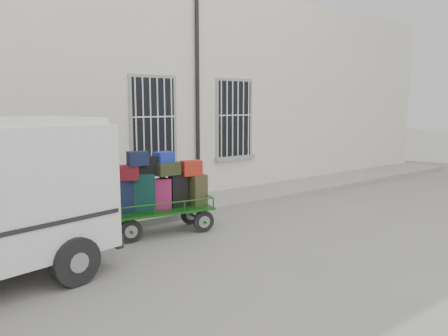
% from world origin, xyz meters
% --- Properties ---
extents(ground, '(80.00, 80.00, 0.00)m').
position_xyz_m(ground, '(0.00, 0.00, 0.00)').
color(ground, slate).
rests_on(ground, ground).
extents(building, '(24.00, 5.15, 6.00)m').
position_xyz_m(building, '(0.00, 5.50, 3.00)').
color(building, beige).
rests_on(building, ground).
extents(sidewalk, '(24.00, 1.70, 0.15)m').
position_xyz_m(sidewalk, '(0.00, 2.20, 0.07)').
color(sidewalk, gray).
rests_on(sidewalk, ground).
extents(luggage_cart, '(2.43, 1.27, 1.75)m').
position_xyz_m(luggage_cart, '(-1.53, 0.73, 0.92)').
color(luggage_cart, black).
rests_on(luggage_cart, ground).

